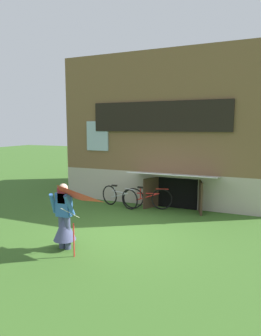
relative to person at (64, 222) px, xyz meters
name	(u,v)px	position (x,y,z in m)	size (l,w,h in m)	color
ground_plane	(123,233)	(0.82, 1.47, -0.64)	(60.00, 60.00, 0.00)	#386023
log_house	(177,129)	(0.82, 7.05, 2.06)	(7.60, 6.28, 5.40)	#ADA393
person	(64,222)	(0.00, 0.00, 0.00)	(0.60, 0.52, 1.53)	#474C75
kite	(58,206)	(0.28, -0.60, 0.56)	(1.07, 1.17, 1.45)	red
bicycle_red	(147,198)	(0.61, 3.93, -0.27)	(1.65, 0.48, 0.77)	black
bicycle_silver	(119,197)	(-0.39, 3.79, -0.27)	(1.61, 0.56, 0.76)	black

